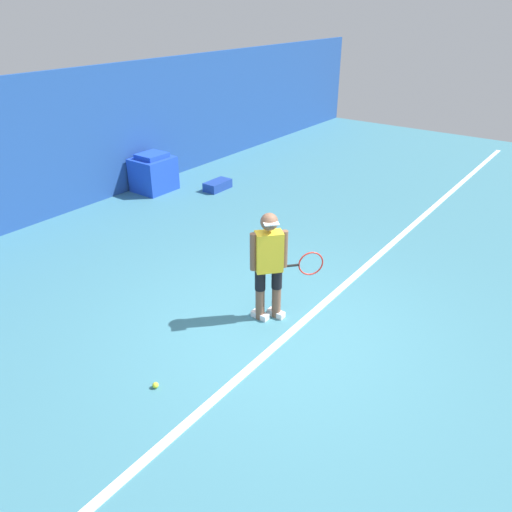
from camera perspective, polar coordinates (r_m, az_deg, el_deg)
The scene contains 7 objects.
ground_plane at distance 6.41m, azimuth 2.63°, elevation -8.85°, with size 24.00×24.00×0.00m, color teal.
back_wall at distance 9.90m, azimuth -26.17°, elevation 10.20°, with size 24.00×0.10×2.66m.
court_baseline at distance 6.36m, azimuth 3.48°, elevation -9.15°, with size 21.60×0.10×0.01m.
tennis_player at distance 6.30m, azimuth 1.60°, elevation -0.76°, with size 0.74×0.68×1.49m.
tennis_ball at distance 5.72m, azimuth -11.42°, elevation -14.28°, with size 0.07×0.07×0.07m.
covered_chair at distance 11.29m, azimuth -11.64°, elevation 9.27°, with size 0.82×0.75×0.83m.
equipment_bag at distance 11.23m, azimuth -4.41°, elevation 8.07°, with size 0.63×0.34×0.19m.
Camera 1 is at (-4.33, -2.85, 3.78)m, focal length 35.00 mm.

